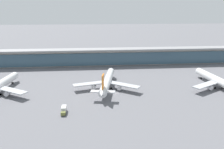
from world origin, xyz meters
TOP-DOWN VIEW (x-y plane):
  - ground_plane at (0.00, 0.00)m, footprint 1200.00×1200.00m
  - airliner_centre_stand at (-3.91, 9.46)m, footprint 42.56×56.03m
  - airliner_right_stand at (68.32, 3.54)m, footprint 43.18×56.33m
  - service_truck_by_tail_olive at (-28.18, -25.03)m, footprint 2.45×7.32m
  - terminal_building at (0.00, 72.98)m, footprint 260.18×12.80m

SIDE VIEW (x-z plane):
  - ground_plane at x=0.00m, z-range 0.00..0.00m
  - service_truck_by_tail_olive at x=-28.18m, z-range 0.14..3.24m
  - airliner_centre_stand at x=-3.91m, z-range -2.78..12.22m
  - airliner_right_stand at x=68.32m, z-range -2.78..12.22m
  - terminal_building at x=0.00m, z-range 0.27..15.47m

